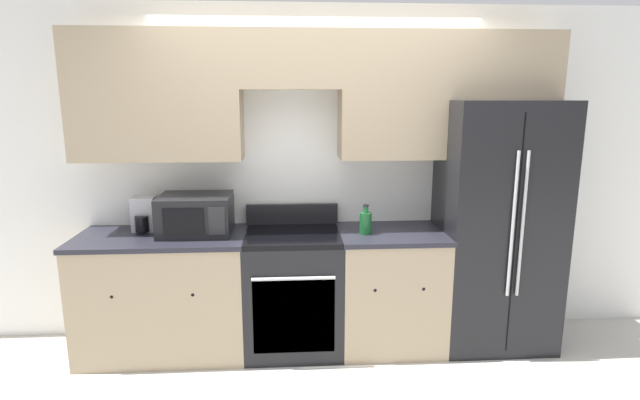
# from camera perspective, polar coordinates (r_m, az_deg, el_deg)

# --- Properties ---
(ground_plane) EXTENTS (12.00, 12.00, 0.00)m
(ground_plane) POSITION_cam_1_polar(r_m,az_deg,el_deg) (3.81, 0.31, -18.44)
(ground_plane) COLOR beige
(wall_back) EXTENTS (8.00, 0.39, 2.60)m
(wall_back) POSITION_cam_1_polar(r_m,az_deg,el_deg) (3.88, -0.09, 6.82)
(wall_back) COLOR white
(wall_back) RESTS_ON ground_plane
(lower_cabinets_left) EXTENTS (1.24, 0.64, 0.92)m
(lower_cabinets_left) POSITION_cam_1_polar(r_m,az_deg,el_deg) (3.99, -17.37, -10.21)
(lower_cabinets_left) COLOR tan
(lower_cabinets_left) RESTS_ON ground_plane
(lower_cabinets_right) EXTENTS (0.80, 0.64, 0.92)m
(lower_cabinets_right) POSITION_cam_1_polar(r_m,az_deg,el_deg) (3.95, 8.03, -9.97)
(lower_cabinets_right) COLOR tan
(lower_cabinets_right) RESTS_ON ground_plane
(oven_range) EXTENTS (0.73, 0.65, 1.08)m
(oven_range) POSITION_cam_1_polar(r_m,az_deg,el_deg) (3.88, -3.07, -10.26)
(oven_range) COLOR black
(oven_range) RESTS_ON ground_plane
(refrigerator) EXTENTS (0.85, 0.72, 1.89)m
(refrigerator) POSITION_cam_1_polar(r_m,az_deg,el_deg) (4.08, 19.41, -2.70)
(refrigerator) COLOR black
(refrigerator) RESTS_ON ground_plane
(microwave) EXTENTS (0.52, 0.42, 0.29)m
(microwave) POSITION_cam_1_polar(r_m,az_deg,el_deg) (3.80, -14.01, -1.60)
(microwave) COLOR black
(microwave) RESTS_ON lower_cabinets_left
(bottle) EXTENTS (0.09, 0.09, 0.22)m
(bottle) POSITION_cam_1_polar(r_m,az_deg,el_deg) (3.70, 5.22, -2.55)
(bottle) COLOR #195928
(bottle) RESTS_ON lower_cabinets_right
(coffee_maker) EXTENTS (0.17, 0.20, 0.26)m
(coffee_maker) POSITION_cam_1_polar(r_m,az_deg,el_deg) (3.98, -19.46, -1.66)
(coffee_maker) COLOR #B7B7BC
(coffee_maker) RESTS_ON lower_cabinets_left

